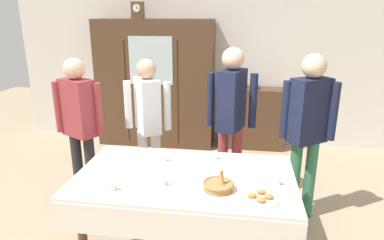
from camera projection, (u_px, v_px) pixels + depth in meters
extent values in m
plane|color=tan|center=(189.00, 237.00, 3.22)|extent=(12.00, 12.00, 0.00)
cube|color=silver|center=(215.00, 58.00, 5.31)|extent=(6.40, 0.10, 2.70)
cylinder|color=#4C3321|center=(82.00, 234.00, 2.67)|extent=(0.07, 0.07, 0.72)
cylinder|color=#4C3321|center=(117.00, 188.00, 3.39)|extent=(0.07, 0.07, 0.72)
cylinder|color=#4C3321|center=(272.00, 200.00, 3.17)|extent=(0.07, 0.07, 0.72)
cube|color=silver|center=(185.00, 176.00, 2.81)|extent=(1.80, 1.03, 0.03)
cube|color=silver|center=(172.00, 228.00, 2.36)|extent=(1.80, 0.01, 0.24)
cube|color=#4C3321|center=(155.00, 84.00, 5.27)|extent=(1.80, 0.45, 1.95)
cube|color=silver|center=(151.00, 61.00, 4.94)|extent=(0.65, 0.01, 0.70)
cube|color=black|center=(126.00, 92.00, 5.15)|extent=(0.01, 0.01, 1.56)
cube|color=black|center=(178.00, 94.00, 5.03)|extent=(0.01, 0.01, 1.56)
cube|color=brown|center=(138.00, 10.00, 4.98)|extent=(0.18, 0.10, 0.24)
cylinder|color=white|center=(137.00, 8.00, 4.92)|extent=(0.11, 0.01, 0.11)
cube|color=black|center=(136.00, 7.00, 4.91)|extent=(0.00, 0.00, 0.04)
cube|color=black|center=(138.00, 8.00, 4.91)|extent=(0.05, 0.00, 0.00)
cube|color=#4C3321|center=(253.00, 118.00, 5.26)|extent=(0.94, 0.35, 0.94)
cube|color=#99332D|center=(255.00, 87.00, 5.11)|extent=(0.16, 0.18, 0.03)
cube|color=#2D5184|center=(255.00, 85.00, 5.10)|extent=(0.12, 0.20, 0.04)
cylinder|color=white|center=(162.00, 185.00, 2.63)|extent=(0.13, 0.13, 0.01)
cylinder|color=white|center=(162.00, 181.00, 2.62)|extent=(0.08, 0.08, 0.05)
torus|color=white|center=(166.00, 181.00, 2.61)|extent=(0.04, 0.01, 0.04)
cylinder|color=#47230F|center=(161.00, 179.00, 2.61)|extent=(0.06, 0.06, 0.01)
cylinder|color=silver|center=(214.00, 159.00, 3.10)|extent=(0.13, 0.13, 0.01)
cylinder|color=silver|center=(214.00, 156.00, 3.09)|extent=(0.08, 0.08, 0.05)
torus|color=silver|center=(218.00, 156.00, 3.09)|extent=(0.04, 0.01, 0.04)
cylinder|color=#47230F|center=(214.00, 153.00, 3.09)|extent=(0.06, 0.06, 0.01)
cylinder|color=white|center=(163.00, 161.00, 3.06)|extent=(0.13, 0.13, 0.01)
cylinder|color=white|center=(163.00, 158.00, 3.05)|extent=(0.08, 0.08, 0.05)
torus|color=white|center=(167.00, 158.00, 3.04)|extent=(0.04, 0.01, 0.04)
cylinder|color=#47230F|center=(163.00, 156.00, 3.04)|extent=(0.06, 0.06, 0.01)
cylinder|color=silver|center=(111.00, 190.00, 2.55)|extent=(0.13, 0.13, 0.01)
cylinder|color=silver|center=(111.00, 186.00, 2.54)|extent=(0.08, 0.08, 0.05)
torus|color=silver|center=(116.00, 186.00, 2.54)|extent=(0.04, 0.01, 0.04)
cylinder|color=white|center=(275.00, 185.00, 2.64)|extent=(0.13, 0.13, 0.01)
cylinder|color=white|center=(276.00, 181.00, 2.63)|extent=(0.08, 0.08, 0.05)
torus|color=white|center=(281.00, 181.00, 2.62)|extent=(0.04, 0.01, 0.04)
cylinder|color=#47230F|center=(276.00, 178.00, 2.62)|extent=(0.06, 0.06, 0.01)
cylinder|color=#9E7542|center=(218.00, 186.00, 2.56)|extent=(0.22, 0.22, 0.05)
torus|color=#9E7542|center=(218.00, 183.00, 2.56)|extent=(0.24, 0.24, 0.02)
cylinder|color=tan|center=(222.00, 179.00, 2.53)|extent=(0.04, 0.02, 0.12)
cylinder|color=tan|center=(222.00, 178.00, 2.54)|extent=(0.02, 0.04, 0.12)
cylinder|color=tan|center=(222.00, 177.00, 2.55)|extent=(0.03, 0.04, 0.12)
cylinder|color=white|center=(260.00, 198.00, 2.43)|extent=(0.28, 0.28, 0.01)
ellipsoid|color=#BC7F3D|center=(269.00, 196.00, 2.42)|extent=(0.07, 0.05, 0.04)
ellipsoid|color=#BC7F3D|center=(261.00, 191.00, 2.48)|extent=(0.07, 0.05, 0.04)
ellipsoid|color=#BC7F3D|center=(252.00, 195.00, 2.43)|extent=(0.07, 0.05, 0.04)
ellipsoid|color=#BC7F3D|center=(261.00, 200.00, 2.37)|extent=(0.07, 0.05, 0.04)
cube|color=silver|center=(205.00, 177.00, 2.75)|extent=(0.10, 0.01, 0.00)
ellipsoid|color=silver|center=(212.00, 178.00, 2.75)|extent=(0.03, 0.02, 0.01)
cube|color=silver|center=(118.00, 163.00, 3.02)|extent=(0.10, 0.01, 0.00)
ellipsoid|color=silver|center=(124.00, 163.00, 3.01)|extent=(0.03, 0.02, 0.01)
cube|color=silver|center=(91.00, 185.00, 2.63)|extent=(0.10, 0.01, 0.00)
ellipsoid|color=silver|center=(98.00, 185.00, 2.62)|extent=(0.03, 0.02, 0.01)
cylinder|color=silver|center=(144.00, 163.00, 3.89)|extent=(0.11, 0.11, 0.78)
cylinder|color=silver|center=(156.00, 163.00, 3.86)|extent=(0.11, 0.11, 0.78)
cube|color=silver|center=(148.00, 105.00, 3.67)|extent=(0.36, 0.41, 0.58)
sphere|color=tan|center=(146.00, 69.00, 3.55)|extent=(0.21, 0.21, 0.21)
cylinder|color=silver|center=(128.00, 105.00, 3.70)|extent=(0.08, 0.08, 0.53)
cylinder|color=silver|center=(167.00, 106.00, 3.64)|extent=(0.08, 0.08, 0.53)
cylinder|color=#33704C|center=(294.00, 179.00, 3.44)|extent=(0.11, 0.11, 0.83)
cylinder|color=#33704C|center=(309.00, 180.00, 3.42)|extent=(0.11, 0.11, 0.83)
cube|color=#191E38|center=(309.00, 111.00, 3.21)|extent=(0.41, 0.37, 0.62)
sphere|color=#DBB293|center=(314.00, 66.00, 3.09)|extent=(0.22, 0.22, 0.22)
cylinder|color=#191E38|center=(285.00, 110.00, 3.25)|extent=(0.08, 0.08, 0.56)
cylinder|color=#191E38|center=(334.00, 112.00, 3.18)|extent=(0.08, 0.08, 0.56)
cylinder|color=#933338|center=(223.00, 164.00, 3.76)|extent=(0.11, 0.11, 0.84)
cylinder|color=#933338|center=(236.00, 165.00, 3.74)|extent=(0.11, 0.11, 0.84)
cube|color=#191E38|center=(232.00, 100.00, 3.53)|extent=(0.31, 0.41, 0.63)
sphere|color=#DBB293|center=(233.00, 59.00, 3.40)|extent=(0.23, 0.23, 0.23)
cylinder|color=#191E38|center=(211.00, 99.00, 3.56)|extent=(0.08, 0.08, 0.57)
cylinder|color=#191E38|center=(253.00, 101.00, 3.50)|extent=(0.08, 0.08, 0.57)
cylinder|color=#232328|center=(78.00, 169.00, 3.71)|extent=(0.11, 0.11, 0.79)
cylinder|color=#232328|center=(91.00, 170.00, 3.69)|extent=(0.11, 0.11, 0.79)
cube|color=#933338|center=(78.00, 108.00, 3.49)|extent=(0.41, 0.35, 0.60)
sphere|color=#DBB293|center=(74.00, 69.00, 3.37)|extent=(0.22, 0.22, 0.22)
cylinder|color=#933338|center=(58.00, 107.00, 3.53)|extent=(0.08, 0.08, 0.54)
cylinder|color=#933338|center=(98.00, 109.00, 3.46)|extent=(0.08, 0.08, 0.54)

